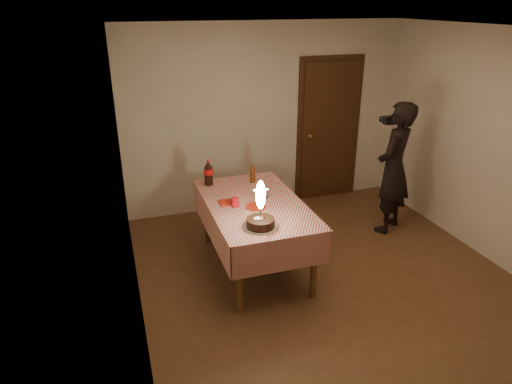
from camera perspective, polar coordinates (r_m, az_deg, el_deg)
ground at (r=5.12m, az=9.40°, el=-11.15°), size 4.00×4.50×0.01m
room_shell at (r=4.50m, az=10.70°, el=7.20°), size 4.04×4.54×2.62m
dining_table at (r=5.01m, az=-0.18°, el=-2.45°), size 1.02×1.72×0.80m
birthday_cake at (r=4.39m, az=0.57°, el=-3.02°), size 0.35×0.35×0.48m
red_plate at (r=4.86m, az=-0.02°, el=-1.85°), size 0.22×0.22×0.01m
red_cup at (r=4.86m, az=-2.65°, el=-1.29°), size 0.08×0.08×0.10m
clear_cup at (r=5.08m, az=1.20°, el=-0.21°), size 0.07×0.07×0.09m
napkin_stack at (r=4.96m, az=-3.71°, el=-1.32°), size 0.15×0.15×0.02m
cola_bottle at (r=5.42m, az=-5.96°, el=2.41°), size 0.10×0.10×0.32m
amber_bottle_right at (r=5.48m, az=-0.44°, el=2.38°), size 0.06×0.06×0.25m
photographer at (r=6.08m, az=16.82°, el=2.86°), size 0.75×0.70×1.71m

